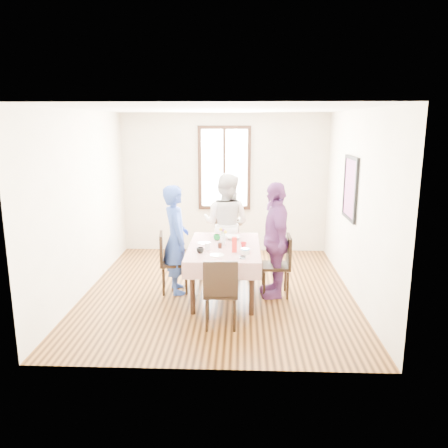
# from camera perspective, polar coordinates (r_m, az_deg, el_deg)

# --- Properties ---
(ground) EXTENTS (4.50, 4.50, 0.00)m
(ground) POSITION_cam_1_polar(r_m,az_deg,el_deg) (6.93, -0.70, -8.46)
(ground) COLOR black
(ground) RESTS_ON ground
(back_wall) EXTENTS (4.00, 0.00, 4.00)m
(back_wall) POSITION_cam_1_polar(r_m,az_deg,el_deg) (8.78, 0.05, 5.19)
(back_wall) COLOR beige
(back_wall) RESTS_ON ground
(right_wall) EXTENTS (0.00, 4.50, 4.50)m
(right_wall) POSITION_cam_1_polar(r_m,az_deg,el_deg) (6.76, 16.47, 2.36)
(right_wall) COLOR beige
(right_wall) RESTS_ON ground
(window_frame) EXTENTS (1.02, 0.06, 1.62)m
(window_frame) POSITION_cam_1_polar(r_m,az_deg,el_deg) (8.73, 0.05, 7.13)
(window_frame) COLOR black
(window_frame) RESTS_ON back_wall
(window_pane) EXTENTS (0.90, 0.02, 1.50)m
(window_pane) POSITION_cam_1_polar(r_m,az_deg,el_deg) (8.74, 0.05, 7.14)
(window_pane) COLOR white
(window_pane) RESTS_ON back_wall
(art_poster) EXTENTS (0.04, 0.76, 0.96)m
(art_poster) POSITION_cam_1_polar(r_m,az_deg,el_deg) (7.01, 15.83, 4.42)
(art_poster) COLOR red
(art_poster) RESTS_ON right_wall
(dining_table) EXTENTS (0.91, 1.49, 0.75)m
(dining_table) POSITION_cam_1_polar(r_m,az_deg,el_deg) (6.62, 0.02, -6.03)
(dining_table) COLOR black
(dining_table) RESTS_ON ground
(tablecloth) EXTENTS (1.03, 1.61, 0.01)m
(tablecloth) POSITION_cam_1_polar(r_m,az_deg,el_deg) (6.51, 0.02, -2.86)
(tablecloth) COLOR #560406
(tablecloth) RESTS_ON dining_table
(chair_left) EXTENTS (0.48, 0.48, 0.91)m
(chair_left) POSITION_cam_1_polar(r_m,az_deg,el_deg) (6.80, -6.33, -4.89)
(chair_left) COLOR black
(chair_left) RESTS_ON ground
(chair_right) EXTENTS (0.42, 0.42, 0.91)m
(chair_right) POSITION_cam_1_polar(r_m,az_deg,el_deg) (6.66, 6.58, -5.29)
(chair_right) COLOR black
(chair_right) RESTS_ON ground
(chair_far) EXTENTS (0.43, 0.43, 0.91)m
(chair_far) POSITION_cam_1_polar(r_m,az_deg,el_deg) (7.58, 0.33, -2.96)
(chair_far) COLOR black
(chair_far) RESTS_ON ground
(chair_near) EXTENTS (0.43, 0.43, 0.91)m
(chair_near) POSITION_cam_1_polar(r_m,az_deg,el_deg) (5.64, -0.41, -8.62)
(chair_near) COLOR black
(chair_near) RESTS_ON ground
(person_left) EXTENTS (0.55, 0.68, 1.63)m
(person_left) POSITION_cam_1_polar(r_m,az_deg,el_deg) (6.70, -6.24, -1.96)
(person_left) COLOR #29449C
(person_left) RESTS_ON ground
(person_far) EXTENTS (1.00, 0.89, 1.70)m
(person_far) POSITION_cam_1_polar(r_m,az_deg,el_deg) (7.46, 0.33, -0.06)
(person_far) COLOR beige
(person_far) RESTS_ON ground
(person_right) EXTENTS (0.52, 1.03, 1.70)m
(person_right) POSITION_cam_1_polar(r_m,az_deg,el_deg) (6.54, 6.49, -2.02)
(person_right) COLOR #68326F
(person_right) RESTS_ON ground
(mug_black) EXTENTS (0.12, 0.12, 0.08)m
(mug_black) POSITION_cam_1_polar(r_m,az_deg,el_deg) (6.15, -3.06, -3.37)
(mug_black) COLOR black
(mug_black) RESTS_ON tablecloth
(mug_flag) EXTENTS (0.13, 0.13, 0.08)m
(mug_flag) POSITION_cam_1_polar(r_m,az_deg,el_deg) (6.40, 2.50, -2.69)
(mug_flag) COLOR red
(mug_flag) RESTS_ON tablecloth
(mug_green) EXTENTS (0.15, 0.15, 0.09)m
(mug_green) POSITION_cam_1_polar(r_m,az_deg,el_deg) (6.81, -0.91, -1.72)
(mug_green) COLOR #0C7226
(mug_green) RESTS_ON tablecloth
(serving_bowl) EXTENTS (0.24, 0.24, 0.05)m
(serving_bowl) POSITION_cam_1_polar(r_m,az_deg,el_deg) (6.86, 1.21, -1.76)
(serving_bowl) COLOR white
(serving_bowl) RESTS_ON tablecloth
(juice_carton) EXTENTS (0.07, 0.07, 0.21)m
(juice_carton) POSITION_cam_1_polar(r_m,az_deg,el_deg) (6.18, 1.33, -2.64)
(juice_carton) COLOR red
(juice_carton) RESTS_ON tablecloth
(butter_tub) EXTENTS (0.13, 0.13, 0.06)m
(butter_tub) POSITION_cam_1_polar(r_m,az_deg,el_deg) (6.12, 2.72, -3.53)
(butter_tub) COLOR white
(butter_tub) RESTS_ON tablecloth
(jam_jar) EXTENTS (0.06, 0.06, 0.08)m
(jam_jar) POSITION_cam_1_polar(r_m,az_deg,el_deg) (6.39, -0.53, -2.74)
(jam_jar) COLOR black
(jam_jar) RESTS_ON tablecloth
(drinking_glass) EXTENTS (0.07, 0.07, 0.11)m
(drinking_glass) POSITION_cam_1_polar(r_m,az_deg,el_deg) (6.31, -2.14, -2.83)
(drinking_glass) COLOR silver
(drinking_glass) RESTS_ON tablecloth
(smartphone) EXTENTS (0.08, 0.15, 0.01)m
(smartphone) POSITION_cam_1_polar(r_m,az_deg,el_deg) (5.96, 2.38, -4.26)
(smartphone) COLOR black
(smartphone) RESTS_ON tablecloth
(flower_vase) EXTENTS (0.07, 0.07, 0.14)m
(flower_vase) POSITION_cam_1_polar(r_m,az_deg,el_deg) (6.52, -0.12, -2.13)
(flower_vase) COLOR silver
(flower_vase) RESTS_ON tablecloth
(plate_left) EXTENTS (0.20, 0.20, 0.01)m
(plate_left) POSITION_cam_1_polar(r_m,az_deg,el_deg) (6.64, -2.57, -2.46)
(plate_left) COLOR white
(plate_left) RESTS_ON tablecloth
(plate_far) EXTENTS (0.20, 0.20, 0.01)m
(plate_far) POSITION_cam_1_polar(r_m,az_deg,el_deg) (7.08, 0.39, -1.47)
(plate_far) COLOR white
(plate_far) RESTS_ON tablecloth
(plate_near) EXTENTS (0.20, 0.20, 0.01)m
(plate_near) POSITION_cam_1_polar(r_m,az_deg,el_deg) (6.05, -0.88, -3.98)
(plate_near) COLOR white
(plate_near) RESTS_ON tablecloth
(butter_lid) EXTENTS (0.12, 0.12, 0.01)m
(butter_lid) POSITION_cam_1_polar(r_m,az_deg,el_deg) (6.11, 2.72, -3.19)
(butter_lid) COLOR blue
(butter_lid) RESTS_ON butter_tub
(flower_bunch) EXTENTS (0.09, 0.09, 0.10)m
(flower_bunch) POSITION_cam_1_polar(r_m,az_deg,el_deg) (6.49, -0.12, -1.10)
(flower_bunch) COLOR yellow
(flower_bunch) RESTS_ON flower_vase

